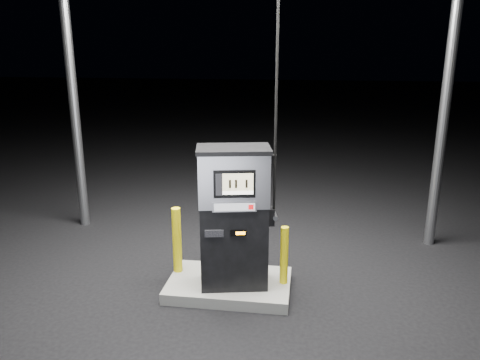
# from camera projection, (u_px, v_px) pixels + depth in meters

# --- Properties ---
(ground) EXTENTS (80.00, 80.00, 0.00)m
(ground) POSITION_uv_depth(u_px,v_px,m) (229.00, 290.00, 6.22)
(ground) COLOR black
(ground) RESTS_ON ground
(pump_island) EXTENTS (1.60, 1.00, 0.15)m
(pump_island) POSITION_uv_depth(u_px,v_px,m) (229.00, 285.00, 6.20)
(pump_island) COLOR slate
(pump_island) RESTS_ON ground
(fuel_dispenser) EXTENTS (1.04, 0.70, 3.76)m
(fuel_dispenser) POSITION_uv_depth(u_px,v_px,m) (234.00, 216.00, 5.83)
(fuel_dispenser) COLOR black
(fuel_dispenser) RESTS_ON pump_island
(bollard_left) EXTENTS (0.14, 0.14, 0.91)m
(bollard_left) POSITION_uv_depth(u_px,v_px,m) (177.00, 240.00, 6.31)
(bollard_left) COLOR yellow
(bollard_left) RESTS_ON pump_island
(bollard_right) EXTENTS (0.13, 0.13, 0.78)m
(bollard_right) POSITION_uv_depth(u_px,v_px,m) (284.00, 255.00, 6.01)
(bollard_right) COLOR yellow
(bollard_right) RESTS_ON pump_island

